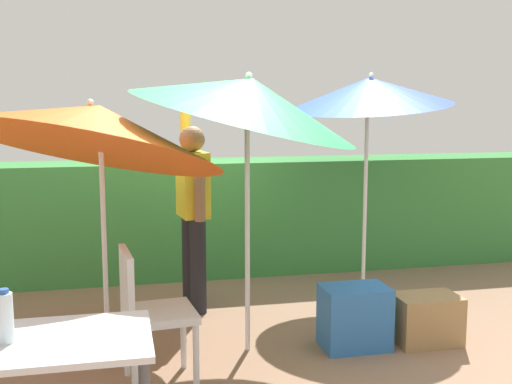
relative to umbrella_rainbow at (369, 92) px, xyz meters
name	(u,v)px	position (x,y,z in m)	size (l,w,h in m)	color
ground_plane	(265,340)	(-1.22, -0.99, -1.89)	(24.00, 24.00, 0.00)	#937056
hedge_row	(221,216)	(-1.22, 1.04, -1.29)	(8.00, 0.70, 1.19)	#38843D
umbrella_rainbow	(369,92)	(0.00, 0.00, 0.00)	(1.54, 1.52, 2.15)	silver
umbrella_orange	(248,99)	(-1.37, -1.11, -0.07)	(1.69, 1.65, 2.23)	silver
umbrella_yellow	(96,128)	(-2.42, -0.91, -0.27)	(1.97, 1.90, 2.15)	silver
person_vendor	(193,203)	(-1.65, -0.12, -0.95)	(0.27, 0.56, 1.88)	black
chair_plastic	(148,308)	(-2.11, -1.57, -1.38)	(0.48, 0.48, 0.89)	silver
cooler_box	(355,317)	(-0.61, -1.27, -1.66)	(0.48, 0.33, 0.46)	#2D6BB7
crate_cardboard	(426,319)	(-0.05, -1.31, -1.71)	(0.48, 0.33, 0.37)	#9E7A4C
folding_table	(60,359)	(-2.55, -2.67, -1.22)	(0.80, 0.60, 0.77)	#4C4C51
bottle_water	(5,317)	(-2.77, -2.68, -1.01)	(0.07, 0.07, 0.24)	silver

